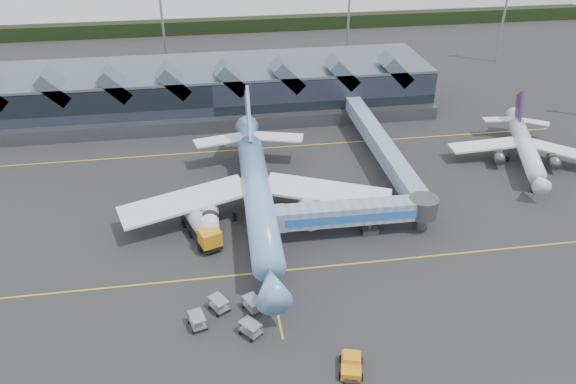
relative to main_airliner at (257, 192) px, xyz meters
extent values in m
plane|color=#242426|center=(0.06, -5.12, -4.39)|extent=(260.00, 260.00, 0.00)
cube|color=gold|center=(0.06, -13.12, -4.38)|extent=(120.00, 0.25, 0.01)
cube|color=gold|center=(0.06, 22.88, -4.38)|extent=(120.00, 0.25, 0.01)
cube|color=gold|center=(0.06, 4.88, -4.38)|extent=(0.25, 60.00, 0.01)
cube|color=black|center=(0.06, 104.88, -2.39)|extent=(260.00, 4.00, 4.00)
cube|color=black|center=(-4.94, 42.88, 0.11)|extent=(90.00, 20.00, 9.00)
cube|color=#4F5C69|center=(-4.94, 42.88, 4.81)|extent=(90.00, 20.00, 0.60)
cube|color=#505257|center=(-4.94, 31.88, -3.09)|extent=(90.00, 2.50, 2.60)
cube|color=#4F5C69|center=(-33.94, 35.88, 4.91)|extent=(6.43, 6.00, 6.43)
cube|color=#4F5C69|center=(-22.94, 35.88, 4.91)|extent=(6.43, 6.00, 6.43)
cube|color=#4F5C69|center=(-11.94, 35.88, 4.91)|extent=(6.43, 6.00, 6.43)
cube|color=#4F5C69|center=(-0.94, 35.88, 4.91)|extent=(6.43, 6.00, 6.43)
cube|color=#4F5C69|center=(10.06, 35.88, 4.91)|extent=(6.43, 6.00, 6.43)
cube|color=#4F5C69|center=(21.06, 35.88, 4.91)|extent=(6.43, 6.00, 6.43)
cube|color=#4F5C69|center=(32.06, 35.88, 4.91)|extent=(6.43, 6.00, 6.43)
cylinder|color=gray|center=(-14.94, 66.88, 6.61)|extent=(0.56, 0.56, 22.00)
cylinder|color=gray|center=(30.06, 66.88, 6.61)|extent=(0.56, 0.56, 22.00)
cylinder|color=gray|center=(70.06, 64.88, 6.61)|extent=(0.56, 0.56, 22.00)
cylinder|color=#72B6E7|center=(-0.04, -1.51, 0.02)|extent=(5.00, 33.19, 4.08)
cone|color=#72B6E7|center=(-0.58, -20.89, 0.02)|extent=(4.24, 5.78, 4.08)
cube|color=black|center=(-0.60, -21.60, 0.87)|extent=(1.56, 0.38, 0.48)
cone|color=#72B6E7|center=(0.52, 18.81, 0.32)|extent=(4.29, 7.67, 4.08)
cube|color=white|center=(-10.44, 0.15, -0.70)|extent=(19.54, 11.14, 1.35)
cube|color=white|center=(10.44, -0.43, -0.70)|extent=(19.55, 12.01, 1.35)
cylinder|color=white|center=(-7.07, -3.68, -1.72)|extent=(2.69, 5.74, 2.53)
cylinder|color=white|center=(6.85, -4.07, -1.72)|extent=(2.69, 5.74, 2.53)
cube|color=#72B6E7|center=(0.47, 16.92, 4.58)|extent=(0.77, 10.46, 11.25)
cube|color=white|center=(-4.54, 17.53, 0.32)|extent=(9.02, 5.06, 0.27)
cube|color=white|center=(5.51, 17.25, 0.32)|extent=(9.09, 5.47, 0.27)
cylinder|color=#505257|center=(-0.48, -17.11, -3.21)|extent=(0.30, 0.30, 2.36)
cylinder|color=#505257|center=(-3.47, 0.00, -3.21)|extent=(0.30, 0.30, 2.36)
cylinder|color=#505257|center=(3.47, -0.19, -3.21)|extent=(0.30, 0.30, 2.36)
cylinder|color=black|center=(-0.48, -17.11, -3.96)|extent=(0.53, 1.53, 1.51)
cylinder|color=white|center=(47.53, 9.60, -1.28)|extent=(9.45, 19.97, 2.88)
cone|color=white|center=(43.58, -1.53, -1.28)|extent=(3.87, 4.22, 2.88)
cube|color=black|center=(43.44, -1.94, -0.67)|extent=(1.14, 0.68, 0.48)
cone|color=white|center=(51.67, 21.28, -1.06)|extent=(4.26, 5.31, 2.88)
cube|color=white|center=(41.48, 12.72, -1.78)|extent=(12.08, 4.06, 0.96)
cube|color=white|center=(54.19, 8.22, -1.78)|extent=(11.79, 10.27, 0.96)
cylinder|color=#505257|center=(42.81, 9.75, -2.50)|extent=(2.84, 3.86, 1.79)
cylinder|color=#505257|center=(51.28, 6.74, -2.50)|extent=(2.84, 3.86, 1.79)
cube|color=#35194C|center=(51.28, 20.19, 1.60)|extent=(2.57, 6.25, 7.02)
cube|color=white|center=(48.32, 21.55, -1.06)|extent=(5.66, 2.54, 0.24)
cube|color=white|center=(54.44, 19.38, -1.06)|extent=(5.69, 4.71, 0.24)
cylinder|color=#505257|center=(44.35, 0.64, -3.55)|extent=(0.27, 0.27, 1.67)
cylinder|color=#505257|center=(45.51, 11.24, -3.55)|extent=(0.27, 0.27, 1.67)
cylinder|color=#505257|center=(50.12, 9.60, -3.55)|extent=(0.27, 0.27, 1.67)
cylinder|color=black|center=(44.35, 0.64, -4.09)|extent=(0.76, 1.15, 1.07)
cube|color=#6B94B2|center=(12.41, -6.44, -0.76)|extent=(19.00, 3.05, 2.75)
cube|color=blue|center=(12.39, -7.91, -0.76)|extent=(18.97, 0.32, 1.14)
cube|color=#6B94B2|center=(1.98, -6.33, -0.76)|extent=(2.50, 3.06, 2.85)
cylinder|color=#505257|center=(15.25, -6.48, -2.57)|extent=(0.66, 0.66, 3.63)
cube|color=#505257|center=(15.25, -6.48, -3.96)|extent=(2.30, 1.92, 0.85)
cylinder|color=black|center=(14.31, -6.46, -4.06)|extent=(0.39, 0.86, 0.85)
cylinder|color=black|center=(16.20, -6.49, -4.06)|extent=(0.39, 0.86, 0.85)
cylinder|color=#505257|center=(22.84, -6.56, -0.76)|extent=(4.17, 4.17, 2.85)
cylinder|color=#505257|center=(22.84, -6.56, -2.57)|extent=(1.71, 1.71, 3.63)
cube|color=black|center=(-8.46, -3.71, -3.55)|extent=(5.83, 10.37, 0.56)
cube|color=orange|center=(-7.22, -7.30, -2.38)|extent=(3.34, 3.20, 2.46)
cube|color=black|center=(-6.92, -8.14, -1.82)|extent=(2.37, 0.97, 1.12)
cylinder|color=#AFB0B4|center=(-8.90, -2.45, -2.04)|extent=(4.55, 6.96, 2.57)
sphere|color=#AFB0B4|center=(-9.97, 0.61, -2.04)|extent=(2.46, 2.46, 2.46)
sphere|color=#AFB0B4|center=(-7.84, -5.50, -2.04)|extent=(2.46, 2.46, 2.46)
cylinder|color=black|center=(-8.68, -7.33, -3.83)|extent=(0.74, 1.18, 1.12)
cylinder|color=black|center=(-6.04, -6.42, -3.83)|extent=(0.74, 1.18, 1.12)
cylinder|color=black|center=(-9.96, -3.64, -3.83)|extent=(0.74, 1.18, 1.12)
cylinder|color=black|center=(-7.33, -2.73, -3.83)|extent=(0.74, 1.18, 1.12)
cylinder|color=black|center=(-10.88, -1.01, -3.83)|extent=(0.74, 1.18, 1.12)
cylinder|color=black|center=(-8.24, -0.09, -3.83)|extent=(0.74, 1.18, 1.12)
cube|color=orange|center=(6.39, -30.52, -3.73)|extent=(2.83, 3.78, 0.94)
cube|color=orange|center=(6.53, -29.97, -3.03)|extent=(2.01, 1.87, 0.66)
cube|color=black|center=(5.95, -32.24, -3.97)|extent=(1.46, 1.05, 0.28)
cylinder|color=black|center=(5.07, -31.34, -4.01)|extent=(0.46, 0.80, 0.75)
cylinder|color=black|center=(7.16, -31.87, -4.01)|extent=(0.46, 0.80, 0.75)
cylinder|color=black|center=(5.63, -29.16, -4.01)|extent=(0.46, 0.80, 0.75)
cylinder|color=black|center=(7.72, -29.69, -4.01)|extent=(0.46, 0.80, 0.75)
cube|color=#95989D|center=(-6.70, -19.27, -3.78)|extent=(2.56, 2.87, 0.17)
cube|color=#95989D|center=(-6.70, -19.27, -2.73)|extent=(2.56, 2.87, 0.09)
cylinder|color=black|center=(-6.43, -18.09, -4.19)|extent=(0.31, 0.41, 0.40)
cube|color=#95989D|center=(-2.77, -19.89, -3.78)|extent=(2.41, 2.85, 0.17)
cube|color=#95989D|center=(-2.77, -19.89, -2.73)|extent=(2.41, 2.85, 0.09)
cylinder|color=black|center=(-2.39, -18.75, -4.19)|extent=(0.29, 0.42, 0.40)
cube|color=#95989D|center=(-9.24, -21.65, -3.78)|extent=(2.15, 2.76, 0.17)
cube|color=#95989D|center=(-9.24, -21.65, -2.73)|extent=(2.15, 2.76, 0.09)
cylinder|color=black|center=(-8.69, -20.57, -4.19)|extent=(0.24, 0.42, 0.40)
cube|color=#95989D|center=(-3.40, -23.82, -3.78)|extent=(2.72, 2.86, 0.17)
cube|color=#95989D|center=(-3.40, -23.82, -2.73)|extent=(2.72, 2.86, 0.09)
cylinder|color=black|center=(-3.31, -22.61, -4.19)|extent=(0.35, 0.39, 0.40)
camera|label=1|loc=(-6.35, -69.79, 41.48)|focal=35.00mm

